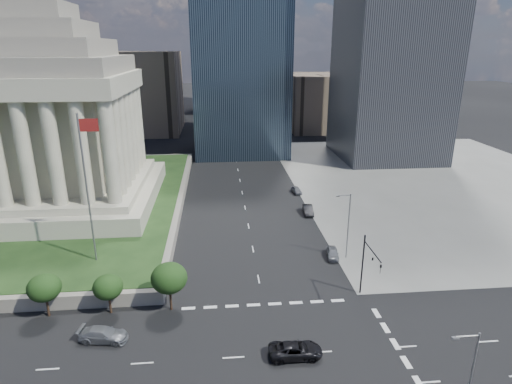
{
  "coord_description": "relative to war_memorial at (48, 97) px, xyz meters",
  "views": [
    {
      "loc": [
        -4.97,
        -30.3,
        29.58
      ],
      "look_at": [
        -0.64,
        16.83,
        13.46
      ],
      "focal_mm": 30.0,
      "sensor_mm": 36.0,
      "label": 1
    }
  ],
  "objects": [
    {
      "name": "parked_sedan_near",
      "position": [
        45.5,
        -22.77,
        -20.7
      ],
      "size": [
        2.28,
        4.34,
        1.41
      ],
      "primitive_type": "imported",
      "rotation": [
        0.0,
        0.0,
        -0.15
      ],
      "color": "gray",
      "rests_on": "ground"
    },
    {
      "name": "building_filler_ne",
      "position": [
        66.0,
        82.0,
        -11.4
      ],
      "size": [
        20.0,
        30.0,
        20.0
      ],
      "primitive_type": "cube",
      "color": "brown",
      "rests_on": "ground"
    },
    {
      "name": "building_filler_nw",
      "position": [
        4.0,
        82.0,
        -7.4
      ],
      "size": [
        24.0,
        30.0,
        28.0
      ],
      "primitive_type": "cube",
      "color": "brown",
      "rests_on": "ground"
    },
    {
      "name": "pickup_truck",
      "position": [
        36.22,
        -43.39,
        -20.65
      ],
      "size": [
        2.56,
        5.44,
        1.5
      ],
      "primitive_type": "imported",
      "rotation": [
        0.0,
        0.0,
        1.56
      ],
      "color": "black",
      "rests_on": "ground"
    },
    {
      "name": "sidewalk_ne",
      "position": [
        80.0,
        12.0,
        -21.38
      ],
      "size": [
        68.0,
        90.0,
        0.03
      ],
      "primitive_type": "cube",
      "color": "slate",
      "rests_on": "ground"
    },
    {
      "name": "parked_sedan_far",
      "position": [
        45.5,
        6.68,
        -20.73
      ],
      "size": [
        4.14,
        2.13,
        1.35
      ],
      "primitive_type": "imported",
      "rotation": [
        0.0,
        0.0,
        0.14
      ],
      "color": "slate",
      "rests_on": "ground"
    },
    {
      "name": "traffic_signal_ne",
      "position": [
        46.5,
        -34.3,
        -16.15
      ],
      "size": [
        0.3,
        5.74,
        8.0
      ],
      "color": "black",
      "rests_on": "ground"
    },
    {
      "name": "parked_sedan_mid",
      "position": [
        45.5,
        -5.24,
        -20.63
      ],
      "size": [
        1.97,
        4.81,
        1.55
      ],
      "primitive_type": "imported",
      "rotation": [
        0.0,
        0.0,
        -0.07
      ],
      "color": "black",
      "rests_on": "ground"
    },
    {
      "name": "ground",
      "position": [
        34.0,
        52.0,
        -21.4
      ],
      "size": [
        500.0,
        500.0,
        0.0
      ],
      "primitive_type": "plane",
      "color": "black",
      "rests_on": "ground"
    },
    {
      "name": "war_memorial",
      "position": [
        0.0,
        0.0,
        0.0
      ],
      "size": [
        34.0,
        34.0,
        39.0
      ],
      "primitive_type": null,
      "color": "gray",
      "rests_on": "plaza_lawn"
    },
    {
      "name": "plaza_terrace",
      "position": [
        -11.0,
        2.0,
        -20.5
      ],
      "size": [
        66.0,
        70.0,
        1.8
      ],
      "primitive_type": "cube",
      "color": "slate",
      "rests_on": "ground"
    },
    {
      "name": "street_lamp_south",
      "position": [
        47.33,
        -54.0,
        -15.74
      ],
      "size": [
        2.13,
        0.22,
        10.0
      ],
      "color": "slate",
      "rests_on": "ground"
    },
    {
      "name": "suv_grey",
      "position": [
        16.43,
        -39.11,
        -20.65
      ],
      "size": [
        2.92,
        5.47,
        1.51
      ],
      "primitive_type": "imported",
      "rotation": [
        0.0,
        0.0,
        1.41
      ],
      "color": "slate",
      "rests_on": "ground"
    },
    {
      "name": "plaza_lawn",
      "position": [
        -11.0,
        2.0,
        -19.55
      ],
      "size": [
        64.0,
        68.0,
        0.1
      ],
      "primitive_type": "cube",
      "color": "#1A3214",
      "rests_on": "plaza_terrace"
    },
    {
      "name": "flagpole",
      "position": [
        12.17,
        -24.0,
        -8.29
      ],
      "size": [
        2.52,
        0.24,
        20.0
      ],
      "color": "slate",
      "rests_on": "plaza_lawn"
    },
    {
      "name": "street_lamp_north",
      "position": [
        47.33,
        -23.0,
        -15.74
      ],
      "size": [
        2.13,
        0.22,
        10.0
      ],
      "color": "slate",
      "rests_on": "ground"
    },
    {
      "name": "midrise_glass",
      "position": [
        36.0,
        47.0,
        8.6
      ],
      "size": [
        26.0,
        26.0,
        60.0
      ],
      "primitive_type": "cube",
      "color": "black",
      "rests_on": "ground"
    }
  ]
}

